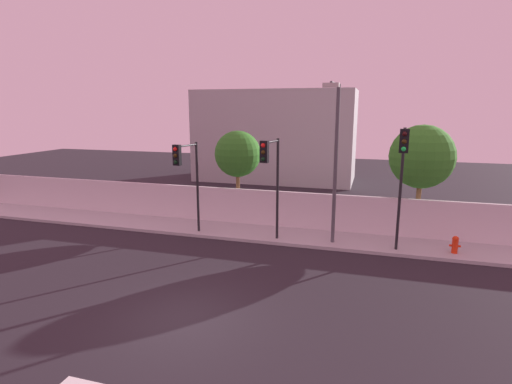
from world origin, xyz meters
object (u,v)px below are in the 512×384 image
at_px(traffic_light_left, 186,169).
at_px(traffic_light_right, 271,168).
at_px(street_lamp_curbside, 335,152).
at_px(fire_hydrant, 455,244).
at_px(roadside_tree_leftmost, 238,154).
at_px(roadside_tree_midleft, 422,157).
at_px(traffic_light_center, 402,164).

bearing_deg(traffic_light_left, traffic_light_right, 1.01).
xyz_separation_m(traffic_light_left, street_lamp_curbside, (6.52, 0.77, 0.89)).
distance_m(fire_hydrant, roadside_tree_leftmost, 11.05).
distance_m(traffic_light_right, street_lamp_curbside, 2.80).
distance_m(traffic_light_left, roadside_tree_midleft, 10.86).
distance_m(traffic_light_right, roadside_tree_midleft, 7.25).
bearing_deg(traffic_light_left, traffic_light_center, 1.70).
height_order(traffic_light_left, roadside_tree_midleft, roadside_tree_midleft).
bearing_deg(fire_hydrant, traffic_light_center, -161.19).
bearing_deg(traffic_light_center, roadside_tree_leftmost, 157.35).
bearing_deg(fire_hydrant, roadside_tree_leftmost, 166.18).
relative_size(roadside_tree_leftmost, roadside_tree_midleft, 0.92).
bearing_deg(roadside_tree_midleft, roadside_tree_leftmost, -180.00).
bearing_deg(traffic_light_right, street_lamp_curbside, 14.98).
bearing_deg(roadside_tree_leftmost, traffic_light_center, -22.65).
bearing_deg(traffic_light_right, traffic_light_left, -178.99).
height_order(traffic_light_left, roadside_tree_leftmost, roadside_tree_leftmost).
distance_m(fire_hydrant, roadside_tree_midleft, 4.32).
relative_size(traffic_light_right, fire_hydrant, 6.28).
xyz_separation_m(street_lamp_curbside, roadside_tree_midleft, (3.71, 2.83, -0.43)).
relative_size(traffic_light_left, fire_hydrant, 5.93).
relative_size(traffic_light_left, traffic_light_right, 0.94).
height_order(traffic_light_left, traffic_light_center, traffic_light_center).
xyz_separation_m(fire_hydrant, roadside_tree_midleft, (-1.28, 2.53, 3.26)).
relative_size(traffic_light_center, street_lamp_curbside, 0.75).
relative_size(street_lamp_curbside, roadside_tree_midleft, 1.30).
height_order(fire_hydrant, roadside_tree_midleft, roadside_tree_midleft).
bearing_deg(traffic_light_right, traffic_light_center, 2.21).
height_order(street_lamp_curbside, roadside_tree_leftmost, street_lamp_curbside).
relative_size(traffic_light_right, street_lamp_curbside, 0.67).
bearing_deg(traffic_light_left, roadside_tree_leftmost, 71.37).
bearing_deg(street_lamp_curbside, roadside_tree_leftmost, 151.92).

